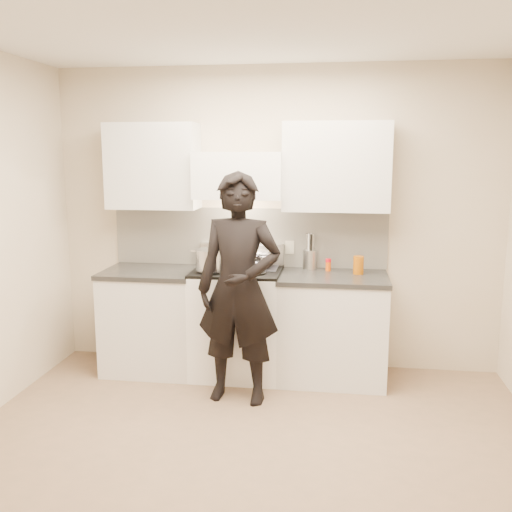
{
  "coord_description": "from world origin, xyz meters",
  "views": [
    {
      "loc": [
        0.54,
        -3.35,
        1.94
      ],
      "look_at": [
        -0.08,
        1.05,
        1.14
      ],
      "focal_mm": 40.0,
      "sensor_mm": 36.0,
      "label": 1
    }
  ],
  "objects_px": {
    "counter_right": "(332,327)",
    "wok": "(261,256)",
    "utensil_crock": "(310,258)",
    "person": "(239,289)",
    "stove": "(238,322)"
  },
  "relations": [
    {
      "from": "wok",
      "to": "utensil_crock",
      "type": "xyz_separation_m",
      "value": [
        0.42,
        0.12,
        -0.03
      ]
    },
    {
      "from": "wok",
      "to": "utensil_crock",
      "type": "distance_m",
      "value": 0.44
    },
    {
      "from": "stove",
      "to": "person",
      "type": "height_order",
      "value": "person"
    },
    {
      "from": "utensil_crock",
      "to": "person",
      "type": "bearing_deg",
      "value": -123.08
    },
    {
      "from": "counter_right",
      "to": "wok",
      "type": "distance_m",
      "value": 0.87
    },
    {
      "from": "wok",
      "to": "person",
      "type": "distance_m",
      "value": 0.68
    },
    {
      "from": "stove",
      "to": "counter_right",
      "type": "height_order",
      "value": "stove"
    },
    {
      "from": "wok",
      "to": "person",
      "type": "bearing_deg",
      "value": -97.75
    },
    {
      "from": "counter_right",
      "to": "wok",
      "type": "height_order",
      "value": "wok"
    },
    {
      "from": "stove",
      "to": "counter_right",
      "type": "xyz_separation_m",
      "value": [
        0.83,
        0.0,
        -0.01
      ]
    },
    {
      "from": "stove",
      "to": "person",
      "type": "bearing_deg",
      "value": -78.76
    },
    {
      "from": "counter_right",
      "to": "person",
      "type": "bearing_deg",
      "value": -143.57
    },
    {
      "from": "counter_right",
      "to": "person",
      "type": "xyz_separation_m",
      "value": [
        -0.72,
        -0.53,
        0.44
      ]
    },
    {
      "from": "stove",
      "to": "wok",
      "type": "bearing_deg",
      "value": 32.04
    },
    {
      "from": "utensil_crock",
      "to": "stove",
      "type": "bearing_deg",
      "value": -158.23
    }
  ]
}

